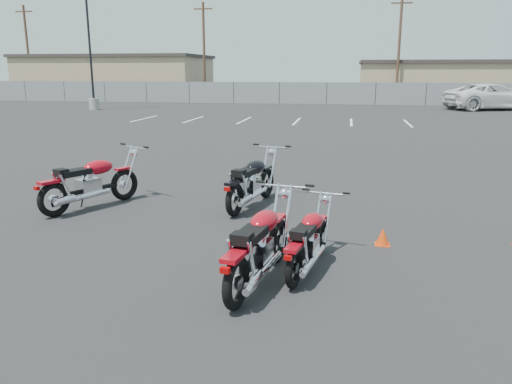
% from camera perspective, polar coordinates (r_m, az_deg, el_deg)
% --- Properties ---
extents(ground, '(120.00, 120.00, 0.00)m').
position_cam_1_polar(ground, '(8.59, -2.03, -5.10)').
color(ground, black).
rests_on(ground, ground).
extents(motorcycle_front_red, '(1.57, 2.32, 1.19)m').
position_cam_1_polar(motorcycle_front_red, '(10.75, -18.39, 1.04)').
color(motorcycle_front_red, black).
rests_on(motorcycle_front_red, ground).
extents(motorcycle_second_black, '(1.05, 2.35, 1.16)m').
position_cam_1_polar(motorcycle_second_black, '(10.32, -0.47, 1.16)').
color(motorcycle_second_black, black).
rests_on(motorcycle_second_black, ground).
extents(motorcycle_third_red, '(0.82, 1.95, 0.96)m').
position_cam_1_polar(motorcycle_third_red, '(7.10, 6.07, -5.54)').
color(motorcycle_third_red, black).
rests_on(motorcycle_third_red, ground).
extents(motorcycle_rear_red, '(0.93, 2.33, 1.15)m').
position_cam_1_polar(motorcycle_rear_red, '(6.60, 0.43, -6.18)').
color(motorcycle_rear_red, black).
rests_on(motorcycle_rear_red, ground).
extents(training_cone_near, '(0.24, 0.24, 0.29)m').
position_cam_1_polar(training_cone_near, '(8.40, 14.28, -4.94)').
color(training_cone_near, red).
rests_on(training_cone_near, ground).
extents(light_pole_west, '(0.80, 0.70, 9.93)m').
position_cam_1_polar(light_pole_west, '(38.35, -18.26, 12.75)').
color(light_pole_west, gray).
rests_on(light_pole_west, ground).
extents(chainlink_fence, '(80.06, 0.06, 1.80)m').
position_cam_1_polar(chainlink_fence, '(43.02, 8.08, 11.11)').
color(chainlink_fence, slate).
rests_on(chainlink_fence, ground).
extents(tan_building_west, '(18.40, 10.40, 4.30)m').
position_cam_1_polar(tan_building_west, '(55.30, -15.55, 12.61)').
color(tan_building_west, tan).
rests_on(tan_building_west, ground).
extents(tan_building_east, '(14.40, 9.40, 3.70)m').
position_cam_1_polar(tan_building_east, '(52.60, 19.73, 11.96)').
color(tan_building_east, tan).
rests_on(tan_building_east, ground).
extents(utility_pole_a, '(1.80, 0.24, 9.00)m').
position_cam_1_polar(utility_pole_a, '(56.70, -24.62, 14.47)').
color(utility_pole_a, '#432C1F').
rests_on(utility_pole_a, ground).
extents(utility_pole_b, '(1.80, 0.24, 9.00)m').
position_cam_1_polar(utility_pole_b, '(49.91, -5.96, 15.86)').
color(utility_pole_b, '#432C1F').
rests_on(utility_pole_b, ground).
extents(utility_pole_c, '(1.80, 0.24, 9.00)m').
position_cam_1_polar(utility_pole_c, '(47.17, 16.03, 15.55)').
color(utility_pole_c, '#432C1F').
rests_on(utility_pole_c, ground).
extents(parking_line_stripes, '(15.12, 4.00, 0.01)m').
position_cam_1_polar(parking_line_stripes, '(28.40, 1.63, 8.13)').
color(parking_line_stripes, silver).
rests_on(parking_line_stripes, ground).
extents(white_van, '(5.49, 8.29, 2.93)m').
position_cam_1_polar(white_van, '(40.23, 25.44, 10.57)').
color(white_van, silver).
rests_on(white_van, ground).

